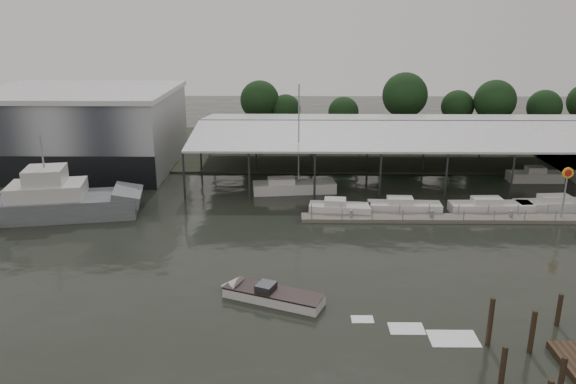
{
  "coord_description": "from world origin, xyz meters",
  "views": [
    {
      "loc": [
        0.33,
        -43.09,
        19.77
      ],
      "look_at": [
        -0.38,
        11.35,
        2.5
      ],
      "focal_mm": 35.0,
      "sensor_mm": 36.0,
      "label": 1
    }
  ],
  "objects_px": {
    "shell_fuel_sign": "(566,183)",
    "speedboat_underway": "(265,294)",
    "white_sailboat": "(293,187)",
    "grey_trawler": "(60,202)"
  },
  "relations": [
    {
      "from": "shell_fuel_sign",
      "to": "speedboat_underway",
      "type": "relative_size",
      "value": 0.31
    },
    {
      "from": "shell_fuel_sign",
      "to": "white_sailboat",
      "type": "relative_size",
      "value": 0.44
    },
    {
      "from": "grey_trawler",
      "to": "white_sailboat",
      "type": "bearing_deg",
      "value": 8.94
    },
    {
      "from": "shell_fuel_sign",
      "to": "speedboat_underway",
      "type": "bearing_deg",
      "value": -150.09
    },
    {
      "from": "grey_trawler",
      "to": "white_sailboat",
      "type": "distance_m",
      "value": 25.23
    },
    {
      "from": "white_sailboat",
      "to": "speedboat_underway",
      "type": "xyz_separation_m",
      "value": [
        -1.9,
        -25.73,
        -0.25
      ]
    },
    {
      "from": "shell_fuel_sign",
      "to": "grey_trawler",
      "type": "bearing_deg",
      "value": 179.16
    },
    {
      "from": "grey_trawler",
      "to": "white_sailboat",
      "type": "height_order",
      "value": "white_sailboat"
    },
    {
      "from": "white_sailboat",
      "to": "speedboat_underway",
      "type": "height_order",
      "value": "white_sailboat"
    },
    {
      "from": "shell_fuel_sign",
      "to": "speedboat_underway",
      "type": "height_order",
      "value": "shell_fuel_sign"
    }
  ]
}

